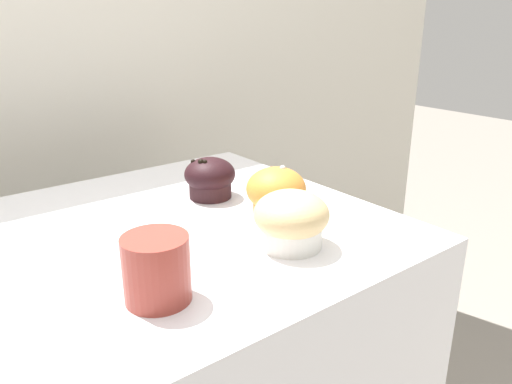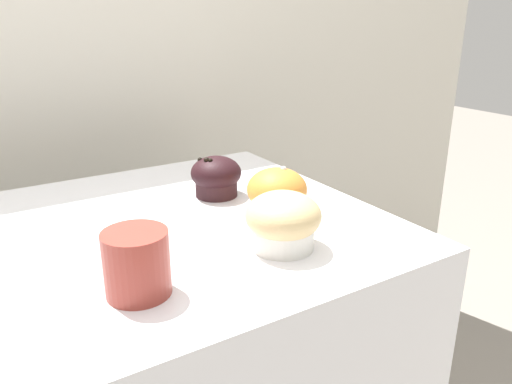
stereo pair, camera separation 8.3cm
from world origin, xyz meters
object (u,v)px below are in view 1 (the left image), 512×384
object	(u,v)px
muffin_back_left	(210,178)
muffin_back_right	(291,220)
muffin_front_center	(276,192)
coffee_cup	(156,267)

from	to	relation	value
muffin_back_left	muffin_back_right	xyz separation A→B (m)	(-0.02, -0.25, 0.01)
muffin_front_center	muffin_back_right	world-z (taller)	same
muffin_back_left	muffin_front_center	bearing A→B (deg)	-72.92
muffin_back_left	coffee_cup	distance (m)	0.35
muffin_front_center	muffin_back_right	size ratio (longest dim) A/B	0.92
muffin_front_center	muffin_back_left	distance (m)	0.15
muffin_back_left	coffee_cup	xyz separation A→B (m)	(-0.24, -0.26, 0.01)
muffin_back_right	muffin_front_center	bearing A→B (deg)	59.84
muffin_back_right	muffin_back_left	bearing A→B (deg)	85.22
muffin_back_right	coffee_cup	world-z (taller)	muffin_back_right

